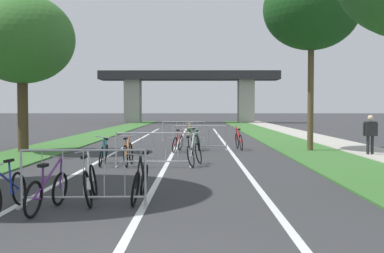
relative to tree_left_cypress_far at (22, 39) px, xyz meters
The scene contains 26 objects.
grass_verge_left 11.88m from the tree_left_cypress_far, 87.71° to the left, with size 2.57×63.48×0.05m, color #386B2D.
grass_verge_right 16.52m from the tree_left_cypress_far, 43.77° to the left, with size 2.57×63.48×0.05m, color #386B2D.
sidewalk_path_right 18.20m from the tree_left_cypress_far, 38.56° to the left, with size 2.06×63.48×0.08m, color #ADA89E.
lane_stripe_center 8.20m from the tree_left_cypress_far, 29.66° to the left, with size 0.14×36.72×0.01m, color silver.
lane_stripe_right_lane 10.02m from the tree_left_cypress_far, 22.26° to the left, with size 0.14×36.72×0.01m, color silver.
lane_stripe_left_lane 6.69m from the tree_left_cypress_far, 43.07° to the left, with size 0.14×36.72×0.01m, color silver.
overpass_bridge 37.97m from the tree_left_cypress_far, 80.96° to the left, with size 20.88×3.70×6.03m.
tree_left_cypress_far is the anchor object (origin of this frame).
tree_right_maple_mid 11.65m from the tree_left_cypress_far, ahead, with size 3.91×3.91×7.46m.
crowd_barrier_nearest 12.17m from the tree_left_cypress_far, 64.85° to the right, with size 2.30×0.54×1.05m.
crowd_barrier_second 8.29m from the tree_left_cypress_far, 39.60° to the right, with size 2.29×0.49×1.05m.
crowd_barrier_third 8.16m from the tree_left_cypress_far, ahead, with size 2.30×0.57×1.05m.
crowd_barrier_fourth 10.07m from the tree_left_cypress_far, 48.12° to the left, with size 2.30×0.56×1.05m.
bicycle_green_0 8.24m from the tree_left_cypress_far, 12.48° to the left, with size 0.54×1.60×0.96m.
bicycle_red_1 9.73m from the tree_left_cypress_far, ahead, with size 0.43×1.71×1.03m.
bicycle_silver_2 9.00m from the tree_left_cypress_far, 31.39° to the right, with size 0.56×1.67×1.03m.
bicycle_blue_3 12.11m from the tree_left_cypress_far, 71.35° to the right, with size 0.43×1.68×0.89m.
bicycle_purple_4 12.36m from the tree_left_cypress_far, 68.04° to the right, with size 0.50×1.65×0.93m.
bicycle_teal_5 7.03m from the tree_left_cypress_far, 45.30° to the right, with size 0.54×1.65×0.95m.
bicycle_yellow_6 10.71m from the tree_left_cypress_far, 49.05° to the left, with size 0.46×1.70×0.97m.
bicycle_black_7 12.17m from the tree_left_cypress_far, 59.31° to the right, with size 0.52×1.71×0.98m.
bicycle_white_8 11.92m from the tree_left_cypress_far, 63.87° to the right, with size 0.57×1.64×1.00m.
bicycle_orange_9 7.55m from the tree_left_cypress_far, 40.86° to the right, with size 0.52×1.66×0.93m.
bicycle_green_10 7.97m from the tree_left_cypress_far, ahead, with size 0.74×1.70×1.02m.
bicycle_red_11 7.41m from the tree_left_cypress_far, ahead, with size 0.64×1.69×0.92m.
pedestrian_waiting 13.82m from the tree_left_cypress_far, ahead, with size 0.56×0.27×1.52m.
Camera 1 is at (0.98, -4.02, 1.79)m, focal length 44.97 mm.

